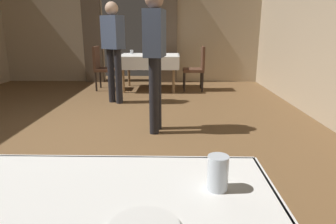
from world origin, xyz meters
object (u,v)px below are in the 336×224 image
Objects in this scene: chair_mid_right at (197,66)px; glass_near_a at (218,173)px; chair_mid_left at (102,66)px; glass_mid_b at (158,52)px; person_waiter_by_doorway at (155,51)px; person_diner_standing_aside at (113,44)px; glass_mid_c at (132,52)px; dining_table_mid at (150,59)px; flower_vase_mid at (147,49)px.

chair_mid_right is 5.50m from glass_near_a.
chair_mid_left is 1.25m from glass_mid_b.
chair_mid_right is at bearing -15.97° from glass_mid_b.
person_diner_standing_aside is at bearing 117.77° from person_waiter_by_doorway.
glass_mid_c is at bearing 86.11° from person_diner_standing_aside.
glass_near_a reaches higher than glass_mid_c.
glass_near_a is at bearing -74.45° from person_diner_standing_aside.
chair_mid_right is at bearing -0.83° from chair_mid_left.
chair_mid_left is (-1.02, -0.05, -0.14)m from dining_table_mid.
glass_mid_b is 0.59m from glass_mid_c.
chair_mid_right reaches higher than dining_table_mid.
glass_mid_b is (1.20, 0.21, 0.28)m from chair_mid_left.
glass_mid_c is at bearing 150.09° from dining_table_mid.
flower_vase_mid is at bearing 6.65° from chair_mid_left.
person_diner_standing_aside is at bearing -142.51° from chair_mid_right.
flower_vase_mid is at bearing 97.58° from glass_near_a.
dining_table_mid is 0.74× the size of person_waiter_by_doorway.
glass_near_a is 5.67m from flower_vase_mid.
glass_near_a is 5.90m from glass_mid_c.
person_diner_standing_aside is (-0.69, -1.42, 0.23)m from glass_mid_b.
glass_mid_b is at bearing 64.03° from person_diner_standing_aside.
person_waiter_by_doorway is at bearing 97.92° from glass_near_a.
person_waiter_by_doorway reaches higher than dining_table_mid.
flower_vase_mid is (-0.07, 0.06, 0.20)m from dining_table_mid.
chair_mid_right is 0.54× the size of person_diner_standing_aside.
glass_mid_c is 1.51m from person_diner_standing_aside.
chair_mid_left is 5.77m from glass_near_a.
dining_table_mid is 6.29× the size of flower_vase_mid.
flower_vase_mid is 2.89m from person_waiter_by_doorway.
chair_mid_left is at bearing 115.60° from person_waiter_by_doorway.
chair_mid_right is 10.35× the size of glass_mid_b.
chair_mid_left is 7.76× the size of glass_near_a.
chair_mid_left reaches higher than glass_near_a.
person_waiter_by_doorway is (0.71, -3.04, 0.23)m from glass_mid_c.
chair_mid_left is at bearing -169.96° from glass_mid_b.
person_diner_standing_aside is (-1.54, -1.18, 0.51)m from chair_mid_right.
glass_mid_c is (-0.41, 0.24, 0.14)m from dining_table_mid.
glass_near_a is 2.79m from person_waiter_by_doorway.
chair_mid_right is 4.59× the size of flower_vase_mid.
chair_mid_right is 1.00× the size of chair_mid_left.
person_diner_standing_aside is at bearing -112.33° from dining_table_mid.
glass_mid_b is (-0.50, 5.72, -0.02)m from glass_near_a.
glass_mid_b and glass_mid_c have the same top height.
person_diner_standing_aside reaches higher than chair_mid_right.
dining_table_mid is 14.18× the size of glass_mid_b.
glass_near_a reaches higher than dining_table_mid.
person_diner_standing_aside reaches higher than chair_mid_left.
flower_vase_mid is (-0.75, 5.62, 0.05)m from glass_near_a.
chair_mid_left is at bearing 107.17° from glass_near_a.
person_waiter_by_doorway reaches higher than glass_mid_c.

